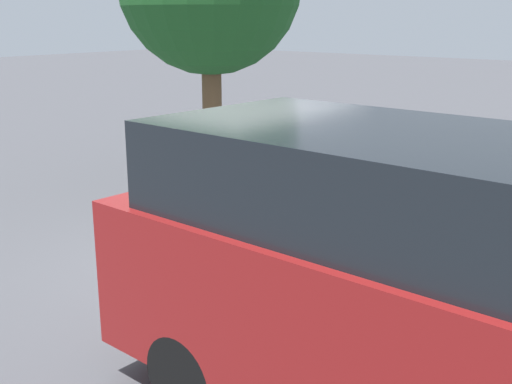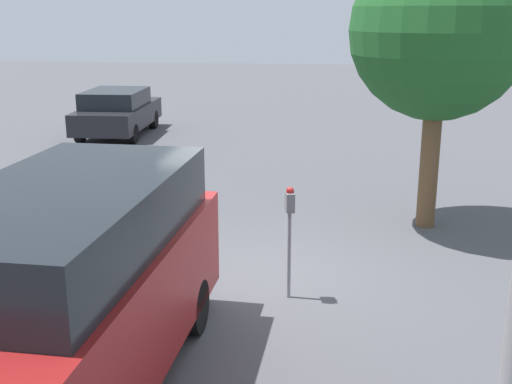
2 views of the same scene
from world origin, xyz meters
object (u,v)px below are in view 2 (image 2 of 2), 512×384
parking_meter_near (290,217)px  parked_van (67,286)px  street_tree (439,32)px  car_distant (117,111)px

parking_meter_near → parked_van: size_ratio=0.32×
street_tree → parked_van: bearing=-35.6°
parking_meter_near → parked_van: 3.27m
parked_van → car_distant: 14.55m
car_distant → street_tree: 11.98m
parked_van → street_tree: (-5.97, 4.28, 2.29)m
parking_meter_near → car_distant: 12.97m
parked_van → street_tree: bearing=146.3°
parking_meter_near → parked_van: bearing=-50.4°
parking_meter_near → street_tree: 4.70m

